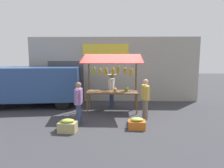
{
  "coord_description": "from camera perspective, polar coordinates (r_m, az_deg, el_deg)",
  "views": [
    {
      "loc": [
        -0.23,
        8.62,
        2.39
      ],
      "look_at": [
        0.0,
        0.3,
        1.25
      ],
      "focal_mm": 32.39,
      "sensor_mm": 36.0,
      "label": 1
    }
  ],
  "objects": [
    {
      "name": "street_backdrop",
      "position": [
        10.84,
        0.07,
        4.15
      ],
      "size": [
        9.0,
        0.3,
        3.4
      ],
      "color": "#9E998E",
      "rests_on": "ground"
    },
    {
      "name": "shopper_in_grey_tee",
      "position": [
        7.16,
        -9.38,
        -4.65
      ],
      "size": [
        0.23,
        0.66,
        1.51
      ],
      "rotation": [
        0.0,
        0.0,
        -1.56
      ],
      "color": "navy",
      "rests_on": "ground"
    },
    {
      "name": "vendor_with_sunhat",
      "position": [
        9.49,
        -0.08,
        -1.01
      ],
      "size": [
        0.41,
        0.68,
        1.6
      ],
      "rotation": [
        0.0,
        0.0,
        1.38
      ],
      "color": "navy",
      "rests_on": "ground"
    },
    {
      "name": "ground_plane",
      "position": [
        8.95,
        0.05,
        -7.69
      ],
      "size": [
        40.0,
        40.0,
        0.0
      ],
      "primitive_type": "plane",
      "color": "#38383D"
    },
    {
      "name": "produce_crate_side",
      "position": [
        6.88,
        7.04,
        -11.05
      ],
      "size": [
        0.59,
        0.42,
        0.38
      ],
      "color": "#D1661E",
      "rests_on": "ground"
    },
    {
      "name": "shopper_in_striped_shirt",
      "position": [
        7.81,
        9.39,
        -3.45
      ],
      "size": [
        0.29,
        0.66,
        1.54
      ],
      "rotation": [
        0.0,
        0.0,
        -1.42
      ],
      "color": "#726656",
      "rests_on": "ground"
    },
    {
      "name": "market_stall",
      "position": [
        8.73,
        0.24,
        2.32
      ],
      "size": [
        2.5,
        1.46,
        2.5
      ],
      "color": "brown",
      "rests_on": "ground"
    },
    {
      "name": "parked_van",
      "position": [
        10.44,
        -22.39,
        0.23
      ],
      "size": [
        4.6,
        2.4,
        1.88
      ],
      "rotation": [
        0.0,
        0.0,
        0.13
      ],
      "color": "#2D4C84",
      "rests_on": "ground"
    },
    {
      "name": "produce_crate_near",
      "position": [
        6.7,
        -12.43,
        -11.5
      ],
      "size": [
        0.59,
        0.42,
        0.43
      ],
      "color": "tan",
      "rests_on": "ground"
    }
  ]
}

